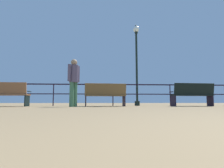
{
  "coord_description": "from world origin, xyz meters",
  "views": [
    {
      "loc": [
        -1.84,
        0.08,
        0.17
      ],
      "look_at": [
        -1.4,
        7.39,
        0.93
      ],
      "focal_mm": 27.81,
      "sensor_mm": 36.0,
      "label": 1
    }
  ],
  "objects_px": {
    "bench_far_left": "(4,93)",
    "bench_near_left": "(105,94)",
    "person_by_bench": "(74,79)",
    "bench_near_right": "(193,93)",
    "lamppost_center": "(137,58)"
  },
  "relations": [
    {
      "from": "bench_near_right",
      "to": "lamppost_center",
      "type": "distance_m",
      "value": 2.97
    },
    {
      "from": "person_by_bench",
      "to": "bench_near_right",
      "type": "bearing_deg",
      "value": 7.69
    },
    {
      "from": "bench_near_left",
      "to": "lamppost_center",
      "type": "height_order",
      "value": "lamppost_center"
    },
    {
      "from": "bench_near_left",
      "to": "lamppost_center",
      "type": "relative_size",
      "value": 0.42
    },
    {
      "from": "lamppost_center",
      "to": "person_by_bench",
      "type": "distance_m",
      "value": 3.48
    },
    {
      "from": "bench_far_left",
      "to": "bench_near_left",
      "type": "bearing_deg",
      "value": 0.01
    },
    {
      "from": "bench_near_left",
      "to": "bench_near_right",
      "type": "distance_m",
      "value": 3.64
    },
    {
      "from": "bench_near_right",
      "to": "lamppost_center",
      "type": "bearing_deg",
      "value": 151.49
    },
    {
      "from": "person_by_bench",
      "to": "bench_far_left",
      "type": "bearing_deg",
      "value": 166.88
    },
    {
      "from": "bench_near_right",
      "to": "person_by_bench",
      "type": "relative_size",
      "value": 1.01
    },
    {
      "from": "bench_near_left",
      "to": "bench_far_left",
      "type": "bearing_deg",
      "value": -179.99
    },
    {
      "from": "bench_near_right",
      "to": "person_by_bench",
      "type": "bearing_deg",
      "value": -172.31
    },
    {
      "from": "bench_near_right",
      "to": "bench_near_left",
      "type": "bearing_deg",
      "value": -179.94
    },
    {
      "from": "lamppost_center",
      "to": "person_by_bench",
      "type": "bearing_deg",
      "value": -146.39
    },
    {
      "from": "lamppost_center",
      "to": "person_by_bench",
      "type": "xyz_separation_m",
      "value": [
        -2.7,
        -1.8,
        -1.27
      ]
    }
  ]
}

